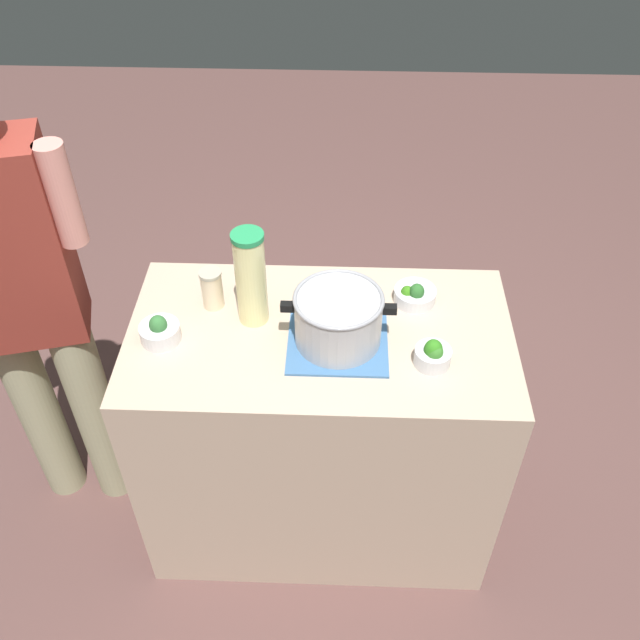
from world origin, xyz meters
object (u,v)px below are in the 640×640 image
(broccoli_bowl_back, at_px, (159,331))
(broccoli_bowl_front, at_px, (415,295))
(person_cook, at_px, (26,306))
(mason_jar, at_px, (212,289))
(broccoli_bowl_center, at_px, (433,355))
(lemonade_pitcher, at_px, (251,278))
(cooking_pot, at_px, (338,318))

(broccoli_bowl_back, bearing_deg, broccoli_bowl_front, -165.31)
(person_cook, bearing_deg, mason_jar, -177.38)
(mason_jar, xyz_separation_m, broccoli_bowl_center, (-0.64, 0.22, -0.03))
(broccoli_bowl_center, bearing_deg, person_cook, -9.27)
(mason_jar, bearing_deg, lemonade_pitcher, 157.49)
(broccoli_bowl_back, bearing_deg, mason_jar, -130.20)
(mason_jar, xyz_separation_m, broccoli_bowl_back, (0.13, 0.15, -0.03))
(lemonade_pitcher, height_order, broccoli_bowl_back, lemonade_pitcher)
(mason_jar, bearing_deg, broccoli_bowl_back, 49.80)
(cooking_pot, height_order, mason_jar, cooking_pot)
(broccoli_bowl_back, xyz_separation_m, person_cook, (0.44, -0.13, -0.03))
(mason_jar, height_order, broccoli_bowl_back, mason_jar)
(lemonade_pitcher, xyz_separation_m, mason_jar, (0.13, -0.05, -0.09))
(person_cook, bearing_deg, broccoli_bowl_center, 170.73)
(broccoli_bowl_center, bearing_deg, mason_jar, -19.22)
(cooking_pot, distance_m, broccoli_bowl_back, 0.51)
(cooking_pot, xyz_separation_m, person_cook, (0.95, -0.12, -0.09))
(cooking_pot, xyz_separation_m, broccoli_bowl_back, (0.51, 0.01, -0.06))
(broccoli_bowl_center, distance_m, person_cook, 1.23)
(lemonade_pitcher, bearing_deg, broccoli_bowl_back, 21.48)
(broccoli_bowl_front, bearing_deg, person_cook, 3.17)
(broccoli_bowl_front, distance_m, broccoli_bowl_center, 0.27)
(person_cook, bearing_deg, broccoli_bowl_front, -176.83)
(lemonade_pitcher, relative_size, broccoli_bowl_front, 2.39)
(cooking_pot, xyz_separation_m, broccoli_bowl_front, (-0.23, -0.18, -0.06))
(broccoli_bowl_front, height_order, broccoli_bowl_back, broccoli_bowl_back)
(broccoli_bowl_center, bearing_deg, broccoli_bowl_back, -5.11)
(broccoli_bowl_front, xyz_separation_m, person_cook, (1.18, 0.07, -0.03))
(mason_jar, xyz_separation_m, broccoli_bowl_front, (-0.61, -0.04, -0.04))
(cooking_pot, bearing_deg, broccoli_bowl_center, 162.57)
(broccoli_bowl_center, distance_m, broccoli_bowl_back, 0.78)
(lemonade_pitcher, distance_m, broccoli_bowl_front, 0.51)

